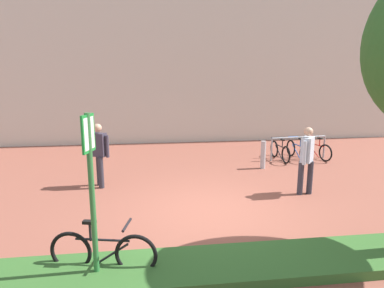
{
  "coord_description": "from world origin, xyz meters",
  "views": [
    {
      "loc": [
        -1.37,
        -6.98,
        3.01
      ],
      "look_at": [
        -0.2,
        1.88,
        1.14
      ],
      "focal_mm": 31.69,
      "sensor_mm": 36.0,
      "label": 1
    }
  ],
  "objects": [
    {
      "name": "person_suited_dark",
      "position": [
        -2.68,
        2.04,
        0.98
      ],
      "size": [
        0.56,
        0.4,
        1.72
      ],
      "color": "#2D2D38",
      "rests_on": "ground"
    },
    {
      "name": "planter_strip",
      "position": [
        -0.64,
        -2.34,
        0.08
      ],
      "size": [
        7.0,
        1.1,
        0.16
      ],
      "primitive_type": "cube",
      "color": "#336028",
      "rests_on": "ground"
    },
    {
      "name": "bike_rack_cluster",
      "position": [
        3.9,
        4.16,
        0.35
      ],
      "size": [
        2.1,
        1.61,
        0.83
      ],
      "color": "#99999E",
      "rests_on": "ground"
    },
    {
      "name": "bollard_steel",
      "position": [
        2.28,
        3.18,
        0.45
      ],
      "size": [
        0.16,
        0.16,
        0.9
      ],
      "primitive_type": "cylinder",
      "color": "#ADADB2",
      "rests_on": "ground"
    },
    {
      "name": "building_facade",
      "position": [
        0.0,
        8.31,
        5.0
      ],
      "size": [
        28.0,
        1.2,
        10.0
      ],
      "primitive_type": "cube",
      "color": "beige",
      "rests_on": "ground"
    },
    {
      "name": "person_shirt_white",
      "position": [
        2.54,
        0.75,
        0.98
      ],
      "size": [
        0.44,
        0.49,
        1.72
      ],
      "color": "#2D2D38",
      "rests_on": "ground"
    },
    {
      "name": "ground_plane",
      "position": [
        0.0,
        0.0,
        0.0
      ],
      "size": [
        60.0,
        60.0,
        0.0
      ],
      "primitive_type": "plane",
      "color": "brown"
    },
    {
      "name": "bike_at_sign",
      "position": [
        -2.1,
        -2.15,
        0.35
      ],
      "size": [
        1.65,
        0.51,
        0.86
      ],
      "color": "black",
      "rests_on": "ground"
    },
    {
      "name": "parking_sign_post",
      "position": [
        -2.17,
        -2.34,
        1.63
      ],
      "size": [
        0.12,
        0.35,
        2.5
      ],
      "color": "#2D7238",
      "rests_on": "ground"
    }
  ]
}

